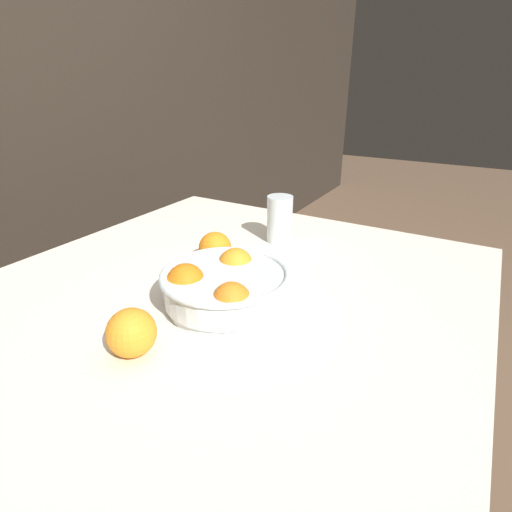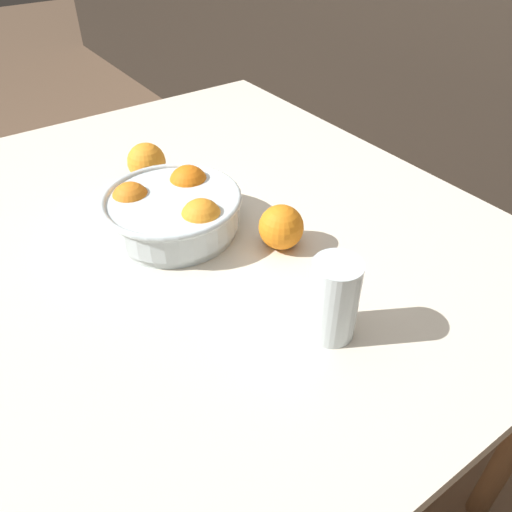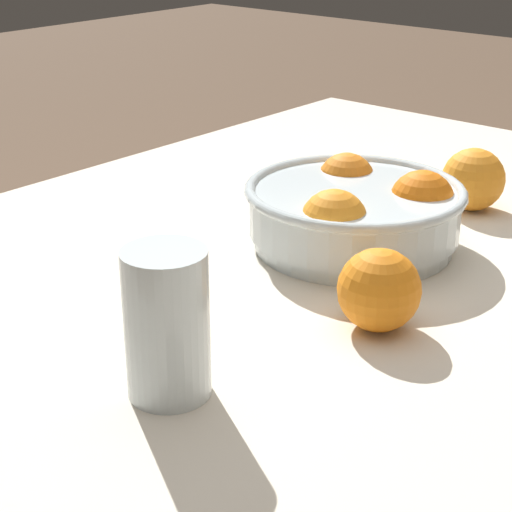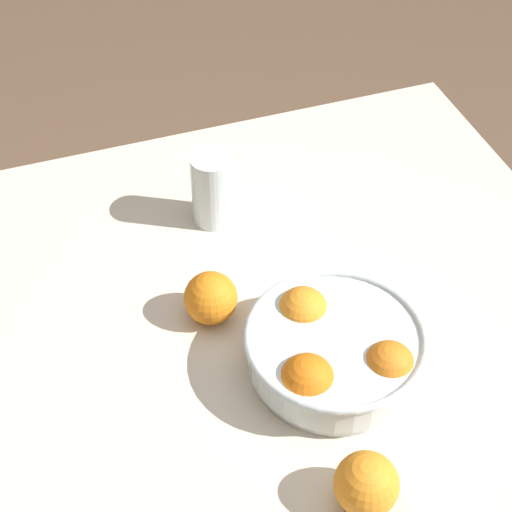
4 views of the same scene
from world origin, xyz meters
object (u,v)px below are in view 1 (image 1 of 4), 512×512
Objects in this scene: fruit_bowl at (223,286)px; orange_loose_near_bowl at (129,332)px; juice_glass at (280,221)px; orange_loose_front at (215,248)px.

fruit_bowl is 3.12× the size of orange_loose_near_bowl.
juice_glass is 0.55m from orange_loose_near_bowl.
orange_loose_front is (0.35, 0.08, -0.00)m from orange_loose_near_bowl.
fruit_bowl is at bearing -170.13° from juice_glass.
orange_loose_near_bowl is 1.02× the size of orange_loose_front.
orange_loose_near_bowl is at bearing 166.95° from fruit_bowl.
orange_loose_near_bowl reaches higher than orange_loose_front.
fruit_bowl is 0.20m from orange_loose_front.
juice_glass is at bearing -17.98° from orange_loose_front.
orange_loose_front is at bearing 13.40° from orange_loose_near_bowl.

